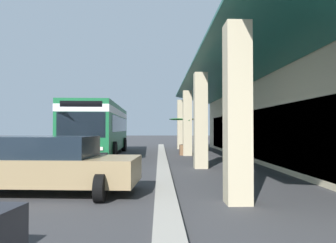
% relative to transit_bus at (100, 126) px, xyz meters
% --- Properties ---
extents(ground, '(120.00, 120.00, 0.00)m').
position_rel_transit_bus_xyz_m(ground, '(4.33, 6.81, -1.85)').
color(ground, '#38383A').
extents(curb_strip, '(29.16, 0.50, 0.12)m').
position_rel_transit_bus_xyz_m(curb_strip, '(3.79, 3.96, -1.79)').
color(curb_strip, '#9E998E').
rests_on(curb_strip, ground).
extents(transit_bus, '(11.29, 3.08, 3.34)m').
position_rel_transit_bus_xyz_m(transit_bus, '(0.00, 0.00, 0.00)').
color(transit_bus, '#196638').
rests_on(transit_bus, ground).
extents(parked_sedan_tan, '(2.66, 4.52, 1.47)m').
position_rel_transit_bus_xyz_m(parked_sedan_tan, '(11.69, 0.99, -1.10)').
color(parked_sedan_tan, '#9E845B').
rests_on(parked_sedan_tan, ground).
extents(potted_palm, '(1.67, 1.92, 2.36)m').
position_rel_transit_bus_xyz_m(potted_palm, '(0.37, 5.47, -1.21)').
color(potted_palm, brown).
rests_on(potted_palm, ground).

